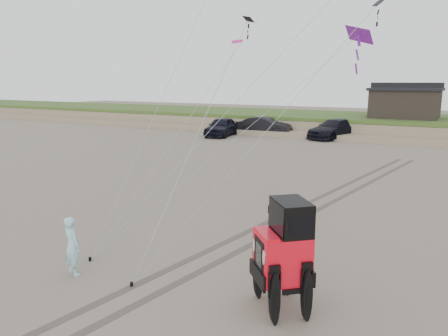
# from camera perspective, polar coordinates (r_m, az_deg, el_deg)

# --- Properties ---
(ground) EXTENTS (160.00, 160.00, 0.00)m
(ground) POSITION_cam_1_polar(r_m,az_deg,el_deg) (12.48, -11.84, -13.67)
(ground) COLOR #6B6054
(ground) RESTS_ON ground
(dune_ridge) EXTENTS (160.00, 14.25, 1.73)m
(dune_ridge) POSITION_cam_1_polar(r_m,az_deg,el_deg) (46.74, 20.03, 5.22)
(dune_ridge) COLOR #7A6B54
(dune_ridge) RESTS_ON ground
(cabin) EXTENTS (6.40, 5.40, 3.35)m
(cabin) POSITION_cam_1_polar(r_m,az_deg,el_deg) (45.80, 22.61, 7.97)
(cabin) COLOR black
(cabin) RESTS_ON dune_ridge
(truck_a) EXTENTS (3.05, 5.58, 1.80)m
(truck_a) POSITION_cam_1_polar(r_m,az_deg,el_deg) (42.10, -0.33, 5.41)
(truck_a) COLOR black
(truck_a) RESTS_ON ground
(truck_b) EXTENTS (5.44, 2.23, 1.75)m
(truck_b) POSITION_cam_1_polar(r_m,az_deg,el_deg) (43.26, 5.29, 5.49)
(truck_b) COLOR black
(truck_b) RESTS_ON ground
(truck_c) EXTENTS (4.43, 6.61, 1.78)m
(truck_c) POSITION_cam_1_polar(r_m,az_deg,el_deg) (41.51, 14.24, 4.97)
(truck_c) COLOR black
(truck_c) RESTS_ON ground
(jeep) EXTENTS (5.76, 5.51, 2.08)m
(jeep) POSITION_cam_1_polar(r_m,az_deg,el_deg) (10.35, 7.54, -12.63)
(jeep) COLOR red
(jeep) RESTS_ON ground
(man) EXTENTS (0.68, 0.52, 1.64)m
(man) POSITION_cam_1_polar(r_m,az_deg,el_deg) (12.73, -19.22, -9.56)
(man) COLOR #7EB4C3
(man) RESTS_ON ground
(stake_main) EXTENTS (0.08, 0.08, 0.12)m
(stake_main) POSITION_cam_1_polar(r_m,az_deg,el_deg) (13.73, -17.11, -11.29)
(stake_main) COLOR black
(stake_main) RESTS_ON ground
(stake_aux) EXTENTS (0.08, 0.08, 0.12)m
(stake_aux) POSITION_cam_1_polar(r_m,az_deg,el_deg) (11.91, -11.98, -14.63)
(stake_aux) COLOR black
(stake_aux) RESTS_ON ground
(tire_tracks) EXTENTS (5.22, 29.74, 0.01)m
(tire_tracks) POSITION_cam_1_polar(r_m,az_deg,el_deg) (18.11, 10.18, -5.62)
(tire_tracks) COLOR #4C443D
(tire_tracks) RESTS_ON ground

